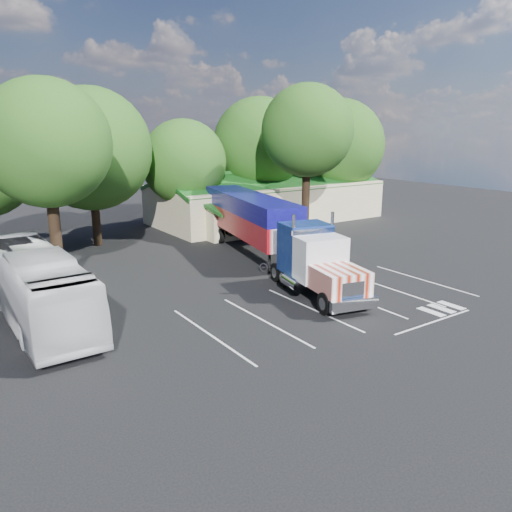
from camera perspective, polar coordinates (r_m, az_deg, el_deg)
ground at (r=32.45m, az=-0.50°, el=-3.00°), size 120.00×120.00×0.00m
event_hall at (r=53.94m, az=1.14°, el=6.43°), size 24.20×14.12×5.55m
tree_row_c at (r=43.72m, az=-18.40°, el=11.51°), size 10.00×10.00×13.05m
tree_row_d at (r=48.26m, az=-8.26°, el=10.56°), size 8.00×8.00×10.60m
tree_row_e at (r=53.18m, az=0.38°, el=12.67°), size 9.60×9.60×12.90m
tree_row_f at (r=58.55m, az=9.35°, el=12.36°), size 10.40×10.40×13.00m
tree_near_left at (r=32.46m, az=-22.84°, el=11.73°), size 7.60×7.60×12.65m
tree_near_right at (r=44.67m, az=5.89°, el=14.03°), size 8.00×8.00×13.50m
semi_truck at (r=37.01m, az=0.86°, el=3.55°), size 7.82×23.13×4.83m
woman at (r=34.79m, az=5.67°, el=-0.28°), size 0.48×0.70×1.85m
bicycle at (r=34.38m, az=1.82°, el=-1.16°), size 1.50×1.91×0.97m
tour_bus at (r=28.04m, az=-23.79°, el=-3.09°), size 3.34×13.46×3.74m
silver_sedan at (r=46.84m, az=3.66°, el=3.34°), size 4.60×2.18×1.46m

